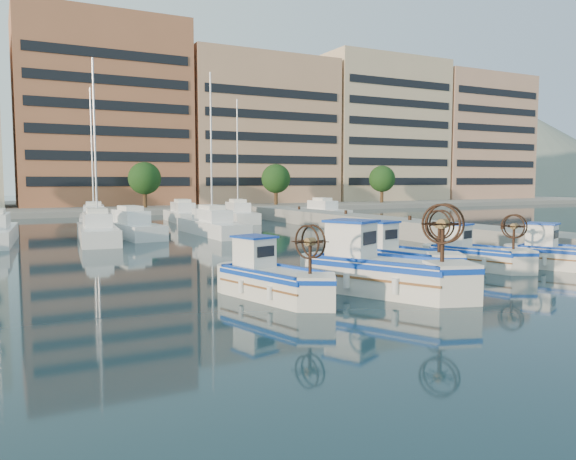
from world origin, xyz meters
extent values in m
plane|color=#193441|center=(0.00, 0.00, 0.00)|extent=(300.00, 300.00, 0.00)
cube|color=gray|center=(13.00, 8.00, 0.60)|extent=(3.00, 60.00, 1.20)
cube|color=gray|center=(0.00, 67.00, 0.30)|extent=(180.00, 40.00, 0.60)
cube|color=#AB6442|center=(1.00, 65.00, 13.10)|extent=(22.00, 14.00, 25.00)
cube|color=black|center=(1.00, 58.00, 13.10)|extent=(20.24, 0.12, 22.50)
cube|color=tan|center=(24.00, 65.00, 11.60)|extent=(23.00, 14.00, 22.00)
cube|color=black|center=(24.00, 58.00, 11.60)|extent=(21.16, 0.12, 19.80)
cube|color=#CEB28E|center=(47.00, 65.00, 12.60)|extent=(22.00, 14.00, 24.00)
cube|color=black|center=(47.00, 58.00, 12.60)|extent=(20.24, 0.12, 21.60)
cube|color=tan|center=(69.00, 65.00, 12.10)|extent=(21.00, 14.00, 23.00)
cube|color=black|center=(69.00, 58.00, 12.10)|extent=(19.32, 0.12, 20.70)
cylinder|color=#3F2B19|center=(4.00, 53.50, 1.50)|extent=(0.50, 0.50, 3.00)
sphere|color=#1D4619|center=(4.00, 53.50, 4.20)|extent=(4.00, 4.00, 4.00)
cylinder|color=#3F2B19|center=(22.00, 53.50, 1.50)|extent=(0.50, 0.50, 3.00)
sphere|color=#1D4619|center=(22.00, 53.50, 4.20)|extent=(4.00, 4.00, 4.00)
cylinder|color=#3F2B19|center=(40.00, 53.50, 1.50)|extent=(0.50, 0.50, 3.00)
sphere|color=#1D4619|center=(40.00, 53.50, 4.20)|extent=(4.00, 4.00, 4.00)
cone|color=slate|center=(140.00, 110.00, 0.00)|extent=(160.00, 160.00, 50.00)
cube|color=white|center=(-6.49, 20.91, 0.50)|extent=(2.91, 8.60, 1.00)
cylinder|color=silver|center=(-6.49, 20.91, 6.00)|extent=(0.12, 0.12, 11.00)
cube|color=white|center=(-3.92, 23.33, 0.50)|extent=(3.05, 9.02, 1.00)
cube|color=white|center=(1.58, 22.02, 0.50)|extent=(2.41, 9.21, 1.00)
cylinder|color=silver|center=(1.58, 22.02, 6.00)|extent=(0.12, 0.12, 11.00)
cube|color=white|center=(-5.02, 32.69, 0.50)|extent=(3.27, 8.48, 1.00)
cylinder|color=silver|center=(-5.02, 32.69, 6.00)|extent=(0.12, 0.12, 11.00)
cube|color=white|center=(3.39, 35.39, 0.50)|extent=(2.98, 8.95, 1.00)
cube|color=white|center=(8.15, 33.31, 0.50)|extent=(3.49, 8.92, 1.00)
cylinder|color=silver|center=(8.15, 33.31, 6.00)|extent=(0.12, 0.12, 11.00)
cube|color=white|center=(17.70, 33.66, 0.50)|extent=(2.69, 7.57, 1.00)
cube|color=silver|center=(-4.00, 0.06, 0.47)|extent=(2.56, 4.07, 0.94)
cube|color=#0D37B1|center=(-4.00, 0.06, 0.83)|extent=(2.63, 4.19, 0.14)
cube|color=blue|center=(-4.00, 0.06, 0.77)|extent=(2.11, 3.61, 0.05)
cube|color=white|center=(-4.28, 1.10, 1.44)|extent=(1.26, 1.39, 0.99)
cube|color=#0D37B1|center=(-4.28, 1.10, 1.98)|extent=(1.43, 1.55, 0.07)
cylinder|color=#331E14|center=(-3.57, -1.50, 1.46)|extent=(0.11, 0.11, 1.04)
cylinder|color=brown|center=(-3.57, -1.50, 2.02)|extent=(0.34, 0.32, 0.25)
torus|color=#331E14|center=(-3.70, -1.53, 2.02)|extent=(0.34, 1.03, 1.05)
torus|color=#331E14|center=(-3.44, -1.46, 2.02)|extent=(0.34, 1.03, 1.05)
cube|color=silver|center=(-0.29, -0.90, 0.58)|extent=(3.89, 5.08, 1.17)
cube|color=#0D37B1|center=(-0.29, -0.90, 1.03)|extent=(4.01, 5.23, 0.18)
cube|color=blue|center=(-0.29, -0.90, 0.96)|extent=(3.28, 4.46, 0.07)
cube|color=white|center=(-0.89, 0.30, 1.78)|extent=(1.74, 1.84, 1.23)
cube|color=#0D37B1|center=(-0.89, 0.30, 2.45)|extent=(1.97, 2.07, 0.09)
cylinder|color=#331E14|center=(0.61, -2.69, 1.82)|extent=(0.13, 0.13, 1.29)
cylinder|color=brown|center=(0.61, -2.69, 2.51)|extent=(0.46, 0.44, 0.31)
torus|color=#331E14|center=(0.46, -2.76, 2.51)|extent=(0.65, 1.20, 1.30)
torus|color=#331E14|center=(0.76, -2.61, 2.51)|extent=(0.65, 1.20, 1.30)
cube|color=silver|center=(2.57, 1.81, 0.51)|extent=(2.74, 4.42, 1.03)
cube|color=#0D37B1|center=(2.57, 1.81, 0.90)|extent=(2.83, 4.55, 0.16)
cube|color=blue|center=(2.57, 1.81, 0.84)|extent=(2.27, 3.92, 0.06)
cube|color=white|center=(2.27, 2.95, 1.56)|extent=(1.36, 1.50, 1.08)
cube|color=#0D37B1|center=(2.27, 2.95, 2.15)|extent=(1.54, 1.68, 0.08)
cylinder|color=#331E14|center=(3.02, 0.11, 1.59)|extent=(0.12, 0.12, 1.13)
cylinder|color=brown|center=(3.02, 0.11, 2.20)|extent=(0.37, 0.34, 0.27)
torus|color=#331E14|center=(2.87, 0.08, 2.20)|extent=(0.36, 1.12, 1.14)
torus|color=#331E14|center=(3.16, 0.15, 2.20)|extent=(0.36, 1.12, 1.14)
cube|color=silver|center=(6.69, 1.71, 0.46)|extent=(2.67, 3.99, 0.92)
cube|color=#0D37B1|center=(6.69, 1.71, 0.81)|extent=(2.75, 4.11, 0.14)
cube|color=blue|center=(6.69, 1.71, 0.75)|extent=(2.23, 3.53, 0.05)
cube|color=white|center=(6.36, 2.70, 1.40)|extent=(1.28, 1.39, 0.96)
cube|color=#0D37B1|center=(6.36, 2.70, 1.93)|extent=(1.44, 1.55, 0.07)
cylinder|color=#331E14|center=(7.20, 0.22, 1.43)|extent=(0.11, 0.11, 1.02)
cylinder|color=brown|center=(7.20, 0.22, 1.97)|extent=(0.34, 0.32, 0.25)
torus|color=#331E14|center=(7.07, 0.18, 1.97)|extent=(0.39, 0.99, 1.02)
torus|color=#331E14|center=(7.32, 0.26, 1.97)|extent=(0.39, 0.99, 1.02)
cube|color=silver|center=(10.04, -0.23, 0.47)|extent=(3.03, 4.09, 0.94)
cube|color=#0D37B1|center=(10.04, -0.23, 0.83)|extent=(3.12, 4.21, 0.14)
cube|color=blue|center=(10.04, -0.23, 0.77)|extent=(2.55, 3.60, 0.05)
cube|color=white|center=(9.60, 0.75, 1.43)|extent=(1.38, 1.47, 0.98)
cube|color=#0D37B1|center=(9.60, 0.75, 1.97)|extent=(1.56, 1.65, 0.07)
camera|label=1|loc=(-11.90, -16.27, 3.86)|focal=35.00mm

